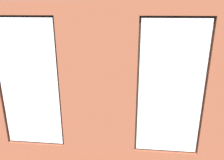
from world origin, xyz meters
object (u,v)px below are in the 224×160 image
at_px(papasan_chair, 84,82).
at_px(potted_plant_corner_near_left, 193,81).
at_px(tv_flatscreen, 13,85).
at_px(potted_plant_between_couches, 177,121).
at_px(potted_plant_by_left_couch, 184,97).
at_px(candle_jar, 110,91).
at_px(table_plant_small, 115,90).
at_px(remote_black, 126,93).
at_px(couch_by_window, 111,142).
at_px(cup_ceramic, 102,94).
at_px(coffee_table, 115,96).
at_px(media_console, 16,105).
at_px(couch_left, 212,121).
at_px(potted_plant_near_tv, 13,106).

xyz_separation_m(papasan_chair, potted_plant_corner_near_left, (-3.92, -0.50, 0.03)).
relative_size(tv_flatscreen, potted_plant_corner_near_left, 1.56).
relative_size(potted_plant_between_couches, potted_plant_by_left_couch, 2.75).
height_order(candle_jar, table_plant_small, table_plant_small).
relative_size(remote_black, potted_plant_corner_near_left, 0.23).
bearing_deg(potted_plant_between_couches, couch_by_window, 2.30).
distance_m(cup_ceramic, potted_plant_corner_near_left, 3.53).
bearing_deg(potted_plant_by_left_couch, coffee_table, 6.07).
height_order(media_console, potted_plant_by_left_couch, potted_plant_by_left_couch).
distance_m(cup_ceramic, media_console, 2.59).
bearing_deg(papasan_chair, tv_flatscreen, 44.76).
distance_m(cup_ceramic, tv_flatscreen, 2.61).
xyz_separation_m(couch_left, potted_plant_between_couches, (1.12, 1.11, 0.53)).
bearing_deg(potted_plant_near_tv, cup_ceramic, -142.18).
relative_size(tv_flatscreen, potted_plant_by_left_couch, 2.09).
bearing_deg(coffee_table, tv_flatscreen, 12.72).
bearing_deg(potted_plant_near_tv, media_console, -61.21).
relative_size(cup_ceramic, media_console, 0.08).
height_order(candle_jar, media_console, candle_jar).
bearing_deg(potted_plant_corner_near_left, tv_flatscreen, 21.29).
bearing_deg(remote_black, potted_plant_by_left_couch, 33.61).
bearing_deg(table_plant_small, cup_ceramic, 19.16).
bearing_deg(potted_plant_near_tv, tv_flatscreen, -61.28).
height_order(couch_left, candle_jar, couch_left).
distance_m(remote_black, tv_flatscreen, 3.39).
xyz_separation_m(cup_ceramic, potted_plant_near_tv, (1.97, 1.53, 0.22)).
distance_m(couch_by_window, tv_flatscreen, 3.53).
distance_m(candle_jar, remote_black, 0.52).
bearing_deg(coffee_table, table_plant_small, -107.76).
distance_m(candle_jar, table_plant_small, 0.21).
height_order(coffee_table, tv_flatscreen, tv_flatscreen).
bearing_deg(table_plant_small, papasan_chair, -41.02).
distance_m(cup_ceramic, remote_black, 0.79).
bearing_deg(couch_by_window, coffee_table, -86.52).
relative_size(cup_ceramic, potted_plant_by_left_couch, 0.15).
xyz_separation_m(couch_by_window, candle_jar, (0.30, -2.45, 0.18)).
distance_m(coffee_table, remote_black, 0.39).
relative_size(cup_ceramic, table_plant_small, 0.35).
bearing_deg(papasan_chair, couch_left, 149.52).
xyz_separation_m(candle_jar, media_console, (2.75, 0.77, -0.28)).
xyz_separation_m(media_console, potted_plant_corner_near_left, (-5.63, -2.20, 0.25)).
bearing_deg(couch_by_window, table_plant_small, -86.52).
relative_size(coffee_table, table_plant_small, 5.20).
bearing_deg(potted_plant_by_left_couch, couch_by_window, 51.68).
relative_size(couch_left, tv_flatscreen, 1.68).
height_order(cup_ceramic, potted_plant_near_tv, potted_plant_near_tv).
distance_m(couch_by_window, remote_black, 2.50).
bearing_deg(remote_black, candle_jar, -143.79).
height_order(remote_black, potted_plant_near_tv, potted_plant_near_tv).
xyz_separation_m(potted_plant_corner_near_left, potted_plant_between_couches, (1.27, 3.82, 0.37)).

